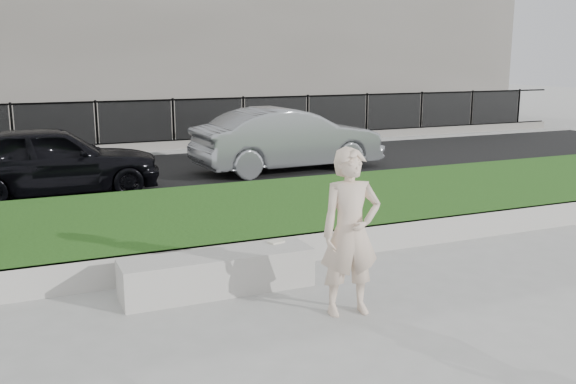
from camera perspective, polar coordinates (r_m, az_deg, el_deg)
name	(u,v)px	position (r m, az deg, el deg)	size (l,w,h in m)	color
ground	(284,294)	(7.87, -0.33, -9.05)	(90.00, 90.00, 0.00)	gray
grass_bank	(211,221)	(10.50, -6.84, -2.57)	(34.00, 4.00, 0.40)	black
grass_kerb	(254,254)	(8.72, -3.06, -5.56)	(34.00, 0.08, 0.40)	#ACA8A0
street	(144,175)	(15.77, -12.66, 1.45)	(34.00, 7.00, 0.04)	black
far_pavement	(114,149)	(20.15, -15.17, 3.68)	(34.00, 3.00, 0.12)	gray
iron_fence	(119,137)	(19.11, -14.79, 4.73)	(32.00, 0.30, 1.50)	slate
stone_bench	(218,273)	(7.91, -6.24, -7.16)	(2.35, 0.59, 0.48)	#ACA8A0
man	(350,232)	(7.07, 5.57, -3.58)	(0.68, 0.45, 1.87)	beige
book	(276,242)	(8.25, -1.08, -4.44)	(0.19, 0.14, 0.02)	beige
car_dark	(51,160)	(13.83, -20.29, 2.68)	(1.72, 4.27, 1.46)	black
car_silver	(288,139)	(15.90, 0.02, 4.72)	(1.64, 4.70, 1.55)	gray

